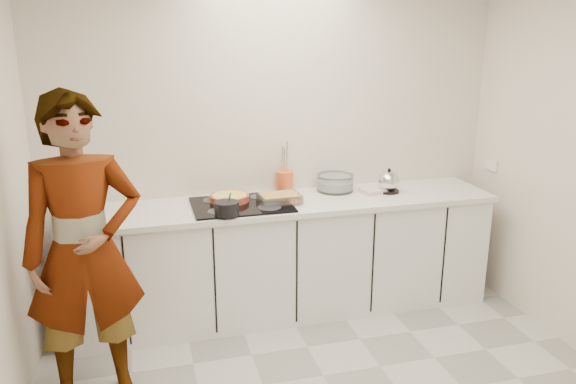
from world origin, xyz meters
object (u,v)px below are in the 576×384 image
object	(u,v)px
saucepan	(227,208)
kettle	(388,182)
cook	(84,253)
baking_dish	(279,197)
utensil_crock	(285,182)
hob	(241,205)
tart_dish	(229,197)
mixing_bowl	(335,183)

from	to	relation	value
saucepan	kettle	size ratio (longest dim) A/B	0.81
cook	kettle	bearing A→B (deg)	9.80
baking_dish	utensil_crock	size ratio (longest dim) A/B	1.86
saucepan	utensil_crock	distance (m)	0.74
cook	baking_dish	bearing A→B (deg)	18.45
saucepan	utensil_crock	world-z (taller)	saucepan
hob	tart_dish	xyz separation A→B (m)	(-0.07, 0.09, 0.03)
saucepan	mixing_bowl	size ratio (longest dim) A/B	0.56
saucepan	cook	bearing A→B (deg)	-151.94
saucepan	baking_dish	size ratio (longest dim) A/B	0.55
hob	cook	xyz separation A→B (m)	(-1.04, -0.71, 0.01)
kettle	hob	bearing A→B (deg)	-177.72
utensil_crock	cook	bearing A→B (deg)	-145.89
saucepan	mixing_bowl	distance (m)	1.03
baking_dish	mixing_bowl	xyz separation A→B (m)	(0.52, 0.22, 0.02)
hob	utensil_crock	distance (m)	0.49
baking_dish	cook	bearing A→B (deg)	-152.73
baking_dish	kettle	distance (m)	0.92
tart_dish	mixing_bowl	distance (m)	0.88
hob	tart_dish	distance (m)	0.12
saucepan	baking_dish	world-z (taller)	saucepan
utensil_crock	saucepan	bearing A→B (deg)	-137.55
tart_dish	utensil_crock	world-z (taller)	utensil_crock
utensil_crock	tart_dish	bearing A→B (deg)	-159.38
tart_dish	baking_dish	size ratio (longest dim) A/B	1.11
cook	hob	bearing A→B (deg)	25.31
hob	mixing_bowl	distance (m)	0.83
hob	saucepan	bearing A→B (deg)	-122.18
saucepan	cook	xyz separation A→B (m)	(-0.90, -0.48, -0.04)
saucepan	utensil_crock	xyz separation A→B (m)	(0.55, 0.50, 0.02)
hob	mixing_bowl	world-z (taller)	mixing_bowl
hob	tart_dish	world-z (taller)	tart_dish
utensil_crock	cook	xyz separation A→B (m)	(-1.45, -0.98, -0.07)
baking_dish	utensil_crock	bearing A→B (deg)	68.03
utensil_crock	kettle	bearing A→B (deg)	-15.83
utensil_crock	cook	size ratio (longest dim) A/B	0.09
saucepan	mixing_bowl	bearing A→B (deg)	24.05
baking_dish	mixing_bowl	size ratio (longest dim) A/B	1.03
hob	kettle	size ratio (longest dim) A/B	3.41
mixing_bowl	cook	size ratio (longest dim) A/B	0.16
hob	cook	size ratio (longest dim) A/B	0.39
kettle	baking_dish	bearing A→B (deg)	-175.59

